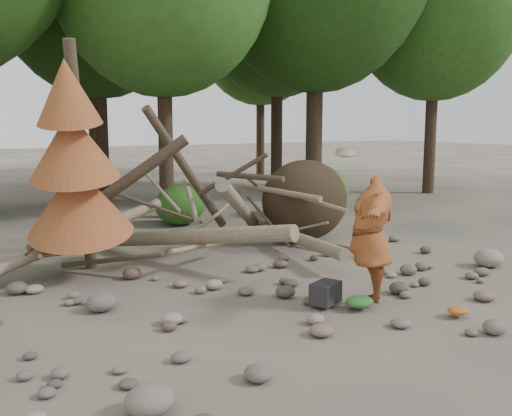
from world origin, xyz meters
TOP-DOWN VIEW (x-y plane):
  - ground at (0.00, 0.00)m, footprint 120.00×120.00m
  - deadfall_pile at (2.02, 4.24)m, footprint 8.55×5.24m
  - dead_conifer at (-3.12, 3.37)m, footprint 2.06×2.16m
  - bush_mid at (0.80, 7.80)m, footprint 1.40×1.40m
  - bush_right at (5.00, 7.00)m, footprint 2.00×2.00m
  - frisbee_thrower at (0.46, -0.40)m, footprint 2.26×2.16m
  - backpack at (-0.16, -0.07)m, footprint 0.59×0.50m
  - cloth_green at (0.18, -0.49)m, footprint 0.46×0.38m
  - cloth_orange at (1.21, -1.51)m, footprint 0.34×0.28m
  - boulder_front_left at (-3.75, -1.83)m, footprint 0.52×0.46m
  - boulder_mid_right at (4.19, 0.20)m, footprint 0.61×0.55m
  - boulder_mid_left at (-3.26, 1.54)m, footprint 0.47×0.42m

SIDE VIEW (x-z plane):
  - ground at x=0.00m, z-range 0.00..0.00m
  - cloth_orange at x=1.21m, z-range 0.00..0.13m
  - cloth_green at x=0.18m, z-range 0.00..0.17m
  - boulder_mid_left at x=-3.26m, z-range 0.00..0.28m
  - boulder_front_left at x=-3.75m, z-range 0.00..0.31m
  - backpack at x=-0.16m, z-range 0.00..0.33m
  - boulder_mid_right at x=4.19m, z-range 0.00..0.37m
  - bush_mid at x=0.80m, z-range 0.00..1.12m
  - bush_right at x=5.00m, z-range 0.00..1.60m
  - deadfall_pile at x=2.02m, z-range -0.70..2.60m
  - frisbee_thrower at x=0.46m, z-range -0.16..2.32m
  - dead_conifer at x=-3.12m, z-range -0.06..4.29m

